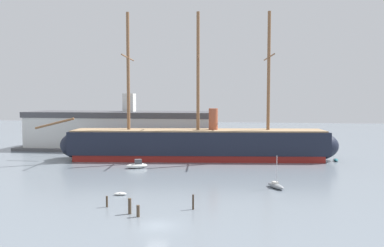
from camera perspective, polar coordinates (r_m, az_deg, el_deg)
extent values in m
plane|color=slate|center=(48.04, -5.04, -14.57)|extent=(400.00, 400.00, 0.00)
cube|color=maroon|center=(96.23, 0.87, -4.82)|extent=(59.83, 15.10, 1.54)
cube|color=black|center=(95.77, 0.88, -2.74)|extent=(62.32, 15.73, 5.51)
ellipsoid|color=black|center=(100.38, -15.57, -3.02)|extent=(11.92, 9.46, 7.05)
ellipsoid|color=black|center=(99.57, 17.46, -3.11)|extent=(11.92, 9.46, 7.05)
cube|color=#9E7F5B|center=(95.49, 0.88, -1.00)|extent=(61.01, 14.86, 0.33)
cylinder|color=brown|center=(97.13, -9.26, 7.39)|extent=(0.77, 0.77, 28.64)
cylinder|color=brown|center=(97.41, -9.28, 9.41)|extent=(1.87, 14.75, 0.31)
cylinder|color=brown|center=(95.38, 0.89, 7.51)|extent=(0.77, 0.77, 28.64)
cylinder|color=brown|center=(95.67, 0.89, 9.56)|extent=(1.87, 14.75, 0.31)
cylinder|color=brown|center=(96.62, 11.08, 7.39)|extent=(0.77, 0.77, 28.64)
cylinder|color=brown|center=(96.91, 11.11, 9.42)|extent=(1.87, 14.75, 0.31)
cylinder|color=brown|center=(102.19, -19.33, 0.01)|extent=(9.76, 1.58, 2.93)
cylinder|color=#9E4C33|center=(95.33, 3.10, 0.55)|extent=(2.20, 2.20, 5.51)
ellipsoid|color=silver|center=(62.75, -10.39, -10.02)|extent=(2.07, 1.23, 0.46)
cube|color=#B2ADA3|center=(62.71, -10.39, -9.86)|extent=(0.32, 0.74, 0.07)
ellipsoid|color=gray|center=(67.77, 12.08, -8.85)|extent=(3.19, 4.37, 0.81)
cube|color=beige|center=(67.84, 11.99, -8.44)|extent=(1.14, 1.28, 0.43)
cylinder|color=silver|center=(67.06, 12.21, -6.63)|extent=(0.11, 0.11, 4.93)
ellipsoid|color=silver|center=(85.52, -8.03, -6.10)|extent=(4.93, 3.68, 1.06)
cube|color=#4C4C51|center=(85.43, -7.83, -5.53)|extent=(1.79, 1.71, 1.06)
ellipsoid|color=gold|center=(107.76, -13.04, -4.23)|extent=(3.19, 2.44, 0.69)
cube|color=#B2ADA3|center=(107.66, -13.15, -3.94)|extent=(1.17, 1.12, 0.69)
ellipsoid|color=#236670|center=(100.08, 20.17, -4.99)|extent=(1.43, 2.66, 0.60)
cube|color=#4C4C51|center=(100.05, 20.17, -4.87)|extent=(0.96, 0.35, 0.09)
cylinder|color=#423323|center=(56.47, -12.26, -11.02)|extent=(0.28, 0.28, 1.55)
cylinder|color=#382B1E|center=(54.05, 0.16, -11.34)|extent=(0.26, 0.26, 2.03)
cylinder|color=#4C3D2D|center=(52.67, -9.04, -11.78)|extent=(0.42, 0.42, 2.06)
cylinder|color=#4C3D2D|center=(51.38, -7.83, -12.49)|extent=(0.42, 0.42, 1.50)
cube|color=#565659|center=(118.76, -10.01, -3.43)|extent=(59.86, 19.14, 0.80)
cube|color=silver|center=(118.27, -10.03, -1.16)|extent=(54.42, 15.95, 8.64)
cube|color=#47474C|center=(117.95, -10.06, 1.32)|extent=(55.50, 16.27, 1.63)
cube|color=silver|center=(117.23, -9.10, 3.02)|extent=(3.20, 3.20, 5.33)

